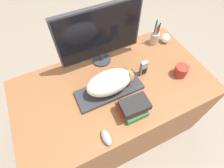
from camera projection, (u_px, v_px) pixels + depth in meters
The scene contains 11 objects.
ground_plane at pixel (132, 160), 1.64m from camera, with size 12.00×12.00×0.00m, color gray.
desk at pixel (114, 109), 1.55m from camera, with size 1.42×0.78×0.72m.
keyboard at pixel (109, 90), 1.22m from camera, with size 0.46×0.18×0.02m.
cat at pixel (111, 82), 1.15m from camera, with size 0.34×0.17×0.16m.
monitor at pixel (100, 35), 1.18m from camera, with size 0.61×0.15×0.46m.
computer_mouse at pixel (106, 137), 1.02m from camera, with size 0.05×0.10×0.04m.
coffee_mug at pixel (181, 71), 1.28m from camera, with size 0.13×0.10×0.08m.
pen_cup at pixel (155, 38), 1.46m from camera, with size 0.07×0.07×0.23m.
baseball at pixel (165, 38), 1.49m from camera, with size 0.08×0.08×0.08m.
phone at pixel (144, 68), 1.26m from camera, with size 0.05×0.03×0.13m.
book_stack at pixel (133, 107), 1.09m from camera, with size 0.19×0.15×0.12m.
Camera 1 is at (-0.32, -0.24, 1.75)m, focal length 28.00 mm.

